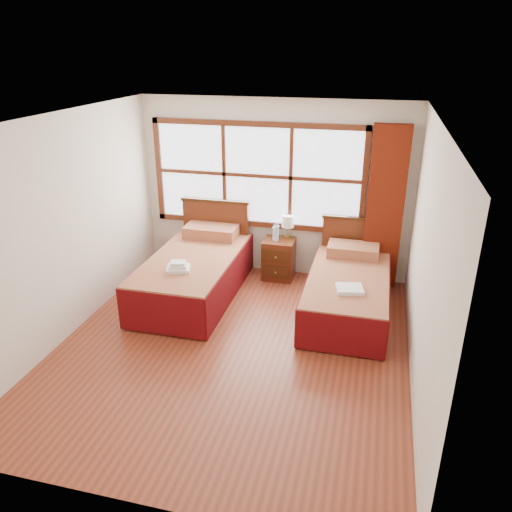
# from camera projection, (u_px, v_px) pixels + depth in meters

# --- Properties ---
(floor) EXTENTS (4.50, 4.50, 0.00)m
(floor) POSITION_uv_depth(u_px,v_px,m) (232.00, 347.00, 5.84)
(floor) COLOR brown
(floor) RESTS_ON ground
(ceiling) EXTENTS (4.50, 4.50, 0.00)m
(ceiling) POSITION_uv_depth(u_px,v_px,m) (227.00, 119.00, 4.82)
(ceiling) COLOR white
(ceiling) RESTS_ON wall_back
(wall_back) EXTENTS (4.00, 0.00, 4.00)m
(wall_back) POSITION_uv_depth(u_px,v_px,m) (274.00, 189.00, 7.34)
(wall_back) COLOR silver
(wall_back) RESTS_ON floor
(wall_left) EXTENTS (0.00, 4.50, 4.50)m
(wall_left) POSITION_uv_depth(u_px,v_px,m) (65.00, 229.00, 5.78)
(wall_left) COLOR silver
(wall_left) RESTS_ON floor
(wall_right) EXTENTS (0.00, 4.50, 4.50)m
(wall_right) POSITION_uv_depth(u_px,v_px,m) (425.00, 263.00, 4.88)
(wall_right) COLOR silver
(wall_right) RESTS_ON floor
(window) EXTENTS (3.16, 0.06, 1.56)m
(window) POSITION_uv_depth(u_px,v_px,m) (257.00, 176.00, 7.28)
(window) COLOR white
(window) RESTS_ON wall_back
(curtain) EXTENTS (0.50, 0.16, 2.30)m
(curtain) POSITION_uv_depth(u_px,v_px,m) (385.00, 209.00, 6.90)
(curtain) COLOR #661A0A
(curtain) RESTS_ON wall_back
(bed_left) EXTENTS (1.14, 2.21, 1.11)m
(bed_left) POSITION_uv_depth(u_px,v_px,m) (195.00, 272.00, 6.97)
(bed_left) COLOR #391E0B
(bed_left) RESTS_ON floor
(bed_right) EXTENTS (1.04, 2.06, 1.00)m
(bed_right) POSITION_uv_depth(u_px,v_px,m) (348.00, 290.00, 6.51)
(bed_right) COLOR #391E0B
(bed_right) RESTS_ON floor
(nightstand) EXTENTS (0.45, 0.45, 0.61)m
(nightstand) POSITION_uv_depth(u_px,v_px,m) (279.00, 259.00, 7.47)
(nightstand) COLOR #562612
(nightstand) RESTS_ON floor
(towels_left) EXTENTS (0.35, 0.33, 0.12)m
(towels_left) POSITION_uv_depth(u_px,v_px,m) (178.00, 267.00, 6.38)
(towels_left) COLOR white
(towels_left) RESTS_ON bed_left
(towels_right) EXTENTS (0.37, 0.34, 0.05)m
(towels_right) POSITION_uv_depth(u_px,v_px,m) (350.00, 289.00, 5.99)
(towels_right) COLOR white
(towels_right) RESTS_ON bed_right
(lamp) EXTENTS (0.18, 0.18, 0.35)m
(lamp) POSITION_uv_depth(u_px,v_px,m) (288.00, 222.00, 7.35)
(lamp) COLOR gold
(lamp) RESTS_ON nightstand
(bottle_near) EXTENTS (0.06, 0.06, 0.23)m
(bottle_near) POSITION_uv_depth(u_px,v_px,m) (275.00, 233.00, 7.32)
(bottle_near) COLOR #C3E3FB
(bottle_near) RESTS_ON nightstand
(bottle_far) EXTENTS (0.07, 0.07, 0.26)m
(bottle_far) POSITION_uv_depth(u_px,v_px,m) (276.00, 233.00, 7.30)
(bottle_far) COLOR #C3E3FB
(bottle_far) RESTS_ON nightstand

